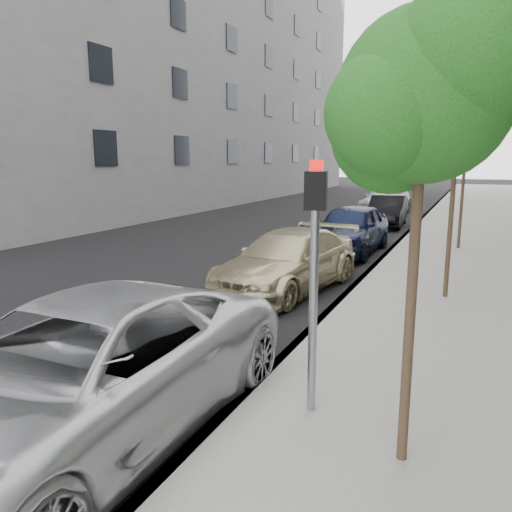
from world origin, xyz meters
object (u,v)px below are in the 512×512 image
Objects in this scene: signal_pole at (314,258)px; suv at (287,261)px; tree_near at (427,95)px; tree_mid at (459,128)px; tree_far at (468,133)px; sedan_black at (387,211)px; sedan_rear at (386,200)px; sedan_blue at (350,229)px; minivan at (79,374)px.

suv is (-2.37, 5.53, -1.28)m from signal_pole.
tree_near reaches higher than tree_mid.
tree_far is 8.36m from suv.
tree_near is 7.63m from suv.
tree_mid is 12.98m from sedan_black.
sedan_blue is at bearing -81.12° from sedan_rear.
sedan_black is at bearing 91.13° from minivan.
tree_near reaches higher than sedan_blue.
sedan_rear is (-0.96, 12.56, -0.04)m from sedan_blue.
sedan_rear is at bearing 93.34° from minivan.
tree_near is 13.00m from tree_far.
minivan is 1.09× the size of sedan_rear.
minivan is (-3.33, -0.87, -2.82)m from tree_near.
tree_mid is 4.63m from suv.
sedan_blue is at bearing 90.79° from signal_pole.
sedan_black is at bearing 91.83° from sedan_blue.
tree_mid reaches higher than suv.
sedan_rear is (-0.76, 17.92, 0.06)m from suv.
minivan is (-2.17, -1.45, -1.19)m from signal_pole.
tree_mid is at bearing -71.75° from sedan_rear.
suv is 1.03× the size of sedan_blue.
sedan_black is (-3.33, 12.19, -2.97)m from tree_mid.
tree_mid is 0.90× the size of suv.
tree_far is at bearing 77.64° from minivan.
tree_far is 0.80× the size of minivan.
suv is at bearing -90.33° from sedan_blue.
minivan is (-3.33, -7.37, -2.88)m from tree_mid.
tree_near is 2.08m from signal_pole.
minivan is at bearing -165.31° from tree_near.
sedan_blue is 12.60m from sedan_rear.
tree_mid is at bearing -90.00° from tree_far.
sedan_black is (-2.17, 18.11, -1.28)m from signal_pole.
tree_mid reaches higher than sedan_black.
signal_pole is at bearing 153.43° from tree_near.
sedan_rear is (-3.13, 23.44, -1.22)m from signal_pole.
suv is at bearing 92.78° from minivan.
tree_near reaches higher than sedan_rear.
signal_pole is (-1.16, -12.42, -1.88)m from tree_far.
sedan_blue reaches higher than minivan.
signal_pole is at bearing -95.32° from tree_far.
sedan_black is at bearing 105.26° from tree_mid.
sedan_blue reaches higher than sedan_black.
tree_mid is 0.76× the size of minivan.
sedan_rear is (-0.96, 5.33, 0.06)m from sedan_black.
suv is at bearing -94.05° from sedan_black.
tree_far is 12.62m from signal_pole.
signal_pole reaches higher than suv.
tree_near is 1.03× the size of sedan_black.
tree_far reaches higher than tree_mid.
sedan_blue is (0.00, 12.33, 0.01)m from minivan.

